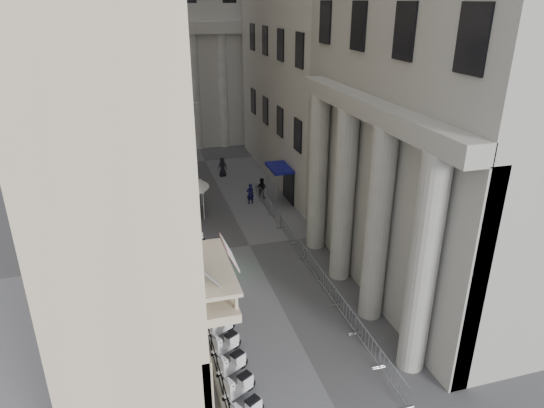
{
  "coord_description": "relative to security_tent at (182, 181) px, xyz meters",
  "views": [
    {
      "loc": [
        -6.57,
        -8.95,
        15.27
      ],
      "look_at": [
        0.49,
        15.45,
        4.5
      ],
      "focal_mm": 32.0,
      "sensor_mm": 36.0,
      "label": 1
    }
  ],
  "objects": [
    {
      "name": "barrier_8",
      "position": [
        6.4,
        -0.85,
        -2.61
      ],
      "size": [
        0.6,
        2.4,
        1.1
      ],
      "primitive_type": null,
      "color": "#A1A4A8",
      "rests_on": "ground"
    },
    {
      "name": "scooter_15",
      "position": [
        0.01,
        -0.23,
        -2.61
      ],
      "size": [
        1.5,
        1.15,
        1.5
      ],
      "primitive_type": null,
      "rotation": [
        0.0,
        0.0,
        2.06
      ],
      "color": "silver",
      "rests_on": "ground"
    },
    {
      "name": "security_tent",
      "position": [
        0.0,
        0.0,
        0.0
      ],
      "size": [
        3.85,
        3.85,
        3.13
      ],
      "color": "silver",
      "rests_on": "ground"
    },
    {
      "name": "scooter_10",
      "position": [
        0.01,
        -7.14,
        -2.61
      ],
      "size": [
        1.5,
        1.15,
        1.5
      ],
      "primitive_type": null,
      "rotation": [
        0.0,
        0.0,
        2.06
      ],
      "color": "silver",
      "rests_on": "ground"
    },
    {
      "name": "scooter_7",
      "position": [
        0.01,
        -11.28,
        -2.61
      ],
      "size": [
        1.5,
        1.15,
        1.5
      ],
      "primitive_type": null,
      "rotation": [
        0.0,
        0.0,
        2.06
      ],
      "color": "silver",
      "rests_on": "ground"
    },
    {
      "name": "barrier_6",
      "position": [
        6.4,
        -5.85,
        -2.61
      ],
      "size": [
        0.6,
        2.4,
        1.1
      ],
      "primitive_type": null,
      "color": "#A1A4A8",
      "rests_on": "ground"
    },
    {
      "name": "scooter_1",
      "position": [
        0.01,
        -19.57,
        -2.61
      ],
      "size": [
        1.5,
        1.15,
        1.5
      ],
      "primitive_type": null,
      "rotation": [
        0.0,
        0.0,
        2.06
      ],
      "color": "silver",
      "rests_on": "ground"
    },
    {
      "name": "scooter_11",
      "position": [
        0.01,
        -5.76,
        -2.61
      ],
      "size": [
        1.5,
        1.15,
        1.5
      ],
      "primitive_type": null,
      "rotation": [
        0.0,
        0.0,
        2.06
      ],
      "color": "silver",
      "rests_on": "ground"
    },
    {
      "name": "scooter_12",
      "position": [
        0.01,
        -4.38,
        -2.61
      ],
      "size": [
        1.5,
        1.15,
        1.5
      ],
      "primitive_type": null,
      "rotation": [
        0.0,
        0.0,
        2.06
      ],
      "color": "silver",
      "rests_on": "ground"
    },
    {
      "name": "info_kiosk",
      "position": [
        1.11,
        -9.83,
        -1.73
      ],
      "size": [
        0.38,
        0.85,
        1.74
      ],
      "rotation": [
        0.0,
        0.0,
        0.15
      ],
      "color": "black",
      "rests_on": "ground"
    },
    {
      "name": "far_building",
      "position": [
        3.6,
        22.21,
        12.39
      ],
      "size": [
        22.0,
        10.0,
        30.0
      ],
      "primitive_type": "cube",
      "color": "beige",
      "rests_on": "ground"
    },
    {
      "name": "iron_fence",
      "position": [
        -0.7,
        -7.79,
        -2.61
      ],
      "size": [
        0.3,
        28.0,
        1.4
      ],
      "primitive_type": null,
      "color": "black",
      "rests_on": "ground"
    },
    {
      "name": "pedestrian_b",
      "position": [
        6.6,
        1.45,
        -1.75
      ],
      "size": [
        1.06,
        1.04,
        1.72
      ],
      "primitive_type": "imported",
      "rotation": [
        0.0,
        0.0,
        2.41
      ],
      "color": "black",
      "rests_on": "ground"
    },
    {
      "name": "barrier_9",
      "position": [
        6.4,
        1.65,
        -2.61
      ],
      "size": [
        0.6,
        2.4,
        1.1
      ],
      "primitive_type": null,
      "color": "#A1A4A8",
      "rests_on": "ground"
    },
    {
      "name": "barrier_0",
      "position": [
        6.4,
        -20.85,
        -2.61
      ],
      "size": [
        0.6,
        2.4,
        1.1
      ],
      "primitive_type": null,
      "color": "#A1A4A8",
      "rests_on": "ground"
    },
    {
      "name": "scooter_4",
      "position": [
        0.01,
        -15.42,
        -2.61
      ],
      "size": [
        1.5,
        1.15,
        1.5
      ],
      "primitive_type": null,
      "rotation": [
        0.0,
        0.0,
        2.06
      ],
      "color": "silver",
      "rests_on": "ground"
    },
    {
      "name": "barrier_1",
      "position": [
        6.4,
        -18.35,
        -2.61
      ],
      "size": [
        0.6,
        2.4,
        1.1
      ],
      "primitive_type": null,
      "color": "#A1A4A8",
      "rests_on": "ground"
    },
    {
      "name": "pedestrian_a",
      "position": [
        5.39,
        0.44,
        -1.77
      ],
      "size": [
        0.66,
        0.48,
        1.69
      ],
      "primitive_type": "imported",
      "rotation": [
        0.0,
        0.0,
        3.26
      ],
      "color": "#0E0E38",
      "rests_on": "ground"
    },
    {
      "name": "pedestrian_c",
      "position": [
        4.47,
        7.54,
        -1.71
      ],
      "size": [
        0.9,
        0.6,
        1.8
      ],
      "primitive_type": "imported",
      "rotation": [
        0.0,
        0.0,
        3.18
      ],
      "color": "black",
      "rests_on": "ground"
    },
    {
      "name": "scooter_6",
      "position": [
        0.01,
        -12.66,
        -2.61
      ],
      "size": [
        1.5,
        1.15,
        1.5
      ],
      "primitive_type": null,
      "rotation": [
        0.0,
        0.0,
        2.06
      ],
      "color": "silver",
      "rests_on": "ground"
    },
    {
      "name": "street_lamp",
      "position": [
        -0.29,
        2.24,
        2.15
      ],
      "size": [
        2.62,
        0.38,
        8.01
      ],
      "rotation": [
        0.0,
        0.0,
        0.08
      ],
      "color": "gray",
      "rests_on": "ground"
    },
    {
      "name": "scooter_8",
      "position": [
        0.01,
        -9.9,
        -2.61
      ],
      "size": [
        1.5,
        1.15,
        1.5
      ],
      "primitive_type": null,
      "rotation": [
        0.0,
        0.0,
        2.06
      ],
      "color": "silver",
      "rests_on": "ground"
    },
    {
      "name": "scooter_9",
      "position": [
        0.01,
        -8.52,
        -2.61
      ],
      "size": [
        1.5,
        1.15,
        1.5
      ],
      "primitive_type": null,
      "rotation": [
        0.0,
        0.0,
        2.06
      ],
      "color": "silver",
      "rests_on": "ground"
    },
    {
      "name": "scooter_3",
      "position": [
        0.01,
        -16.8,
        -2.61
      ],
      "size": [
        1.5,
        1.15,
        1.5
      ],
      "primitive_type": null,
      "rotation": [
        0.0,
        0.0,
        2.06
      ],
      "color": "silver",
      "rests_on": "ground"
    },
    {
      "name": "barrier_4",
      "position": [
        6.4,
        -10.85,
        -2.61
      ],
      "size": [
        0.6,
        2.4,
        1.1
      ],
      "primitive_type": null,
      "color": "#A1A4A8",
      "rests_on": "ground"
    },
    {
      "name": "barrier_3",
      "position": [
        6.4,
        -13.35,
        -2.61
      ],
      "size": [
        0.6,
        2.4,
        1.1
      ],
      "primitive_type": null,
      "color": "#A1A4A8",
      "rests_on": "ground"
    },
    {
      "name": "scooter_2",
      "position": [
        0.01,
        -18.18,
        -2.61
      ],
      "size": [
        1.5,
        1.15,
        1.5
      ],
      "primitive_type": null,
      "rotation": [
        0.0,
        0.0,
        2.06
      ],
      "color": "silver",
      "rests_on": "ground"
    },
    {
      "name": "blue_awning",
      "position": [
        7.75,
        0.21,
        -2.61
      ],
      "size": [
        1.6,
        3.0,
        3.0
      ],
      "primitive_type": null,
      "color": "navy",
      "rests_on": "ground"
    },
    {
      "name": "scooter_13",
      "position": [
        0.01,
        -3.0,
        -2.61
      ],
      "size": [
        1.5,
        1.15,
        1.5
      ],
      "primitive_type": null,
      "rotation": [
        0.0,
        0.0,
        2.06
      ],
      "color": "silver",
      "rests_on": "ground"
    },
    {
      "name": "barrier_2",
      "position": [
        6.4,
        -15.85,
        -2.61
      ],
      "size": [
        0.6,
        2.4,
        1.1
      ],
      "primitive_type": null,
      "color": "#A1A4A8",
      "rests_on": "ground"
    },
    {
      "name": "barrier_7",
      "position": [
        6.4,
        -3.35,
        -2.61
      ],
      "size": [
        0.6,
        2.4,
        1.1
      ],
      "primitive_type": null,
      "color": "#A1A4A8",
      "rests_on": "ground"
    },
    {
      "name": "scooter_5",
      "position": [
        0.01,
        -14.04,
        -2.61
      ],
      "size": [
        1.5,
        1.15,
        1.5
      ],
      "primitive_type": null,
      "rotation": [
        0.0,
        0.0,
        2.06
      ],
      "color": "silver",
      "rests_on": "ground"
    },
    {
      "name": "barrier_5",
      "position": [
        6.4,
        -8.35,
        -2.61
      ],
      "size": [
        0.6,
        2.4,
        1.1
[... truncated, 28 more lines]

